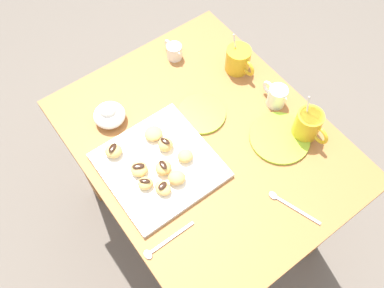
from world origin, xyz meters
name	(u,v)px	position (x,y,z in m)	size (l,w,h in m)	color
ground_plane	(201,218)	(0.00, 0.00, 0.00)	(8.00, 8.00, 0.00)	#665B51
dining_table	(204,162)	(0.00, 0.00, 0.57)	(0.89, 0.72, 0.72)	#A36633
pastry_plate_square	(159,165)	(-0.01, -0.17, 0.73)	(0.32, 0.32, 0.02)	white
coffee_mug_mustard_left	(238,59)	(-0.16, 0.26, 0.77)	(0.12, 0.08, 0.14)	gold
coffee_mug_mustard_right	(308,124)	(0.17, 0.26, 0.77)	(0.12, 0.08, 0.15)	gold
cream_pitcher_white	(277,95)	(0.02, 0.27, 0.76)	(0.10, 0.06, 0.07)	white
ice_cream_bowl	(109,114)	(-0.24, -0.20, 0.75)	(0.10, 0.10, 0.08)	white
chocolate_sauce_pitcher	(174,51)	(-0.33, 0.12, 0.75)	(0.09, 0.05, 0.06)	white
saucer_lime_left	(280,138)	(0.13, 0.19, 0.72)	(0.19, 0.19, 0.01)	#9EC633
saucer_lime_right	(201,114)	(-0.08, 0.05, 0.72)	(0.16, 0.16, 0.01)	#9EC633
loose_spoon_near_saucer	(288,204)	(0.31, 0.06, 0.72)	(0.16, 0.06, 0.01)	silver
loose_spoon_by_plate	(163,244)	(0.19, -0.29, 0.72)	(0.03, 0.16, 0.01)	silver
beignet_0	(163,188)	(0.07, -0.21, 0.75)	(0.04, 0.05, 0.03)	#E5B260
chocolate_drizzle_0	(163,186)	(0.07, -0.21, 0.77)	(0.03, 0.02, 0.01)	black
beignet_1	(163,168)	(0.02, -0.17, 0.75)	(0.05, 0.05, 0.04)	#E5B260
chocolate_drizzle_1	(163,165)	(0.02, -0.17, 0.77)	(0.03, 0.02, 0.01)	black
beignet_2	(114,151)	(-0.12, -0.26, 0.75)	(0.05, 0.05, 0.03)	#E5B260
chocolate_drizzle_2	(113,148)	(-0.12, -0.26, 0.77)	(0.03, 0.02, 0.01)	black
beignet_3	(153,134)	(-0.10, -0.13, 0.75)	(0.06, 0.05, 0.03)	#E5B260
beignet_4	(177,178)	(0.07, -0.16, 0.75)	(0.05, 0.05, 0.04)	#E5B260
beignet_5	(145,183)	(0.03, -0.24, 0.75)	(0.04, 0.04, 0.03)	#E5B260
chocolate_drizzle_5	(145,181)	(0.03, -0.24, 0.77)	(0.03, 0.01, 0.01)	black
beignet_6	(166,145)	(-0.04, -0.12, 0.75)	(0.04, 0.05, 0.04)	#E5B260
chocolate_drizzle_6	(165,141)	(-0.04, -0.12, 0.77)	(0.03, 0.02, 0.01)	black
beignet_7	(139,169)	(-0.02, -0.23, 0.75)	(0.05, 0.05, 0.03)	#E5B260
chocolate_drizzle_7	(138,166)	(-0.02, -0.23, 0.77)	(0.04, 0.02, 0.01)	black
beignet_8	(185,156)	(0.02, -0.09, 0.75)	(0.04, 0.05, 0.03)	#E5B260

